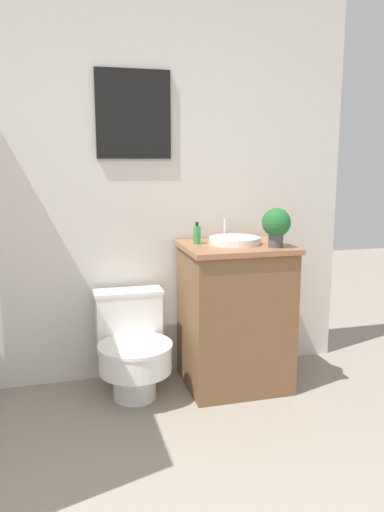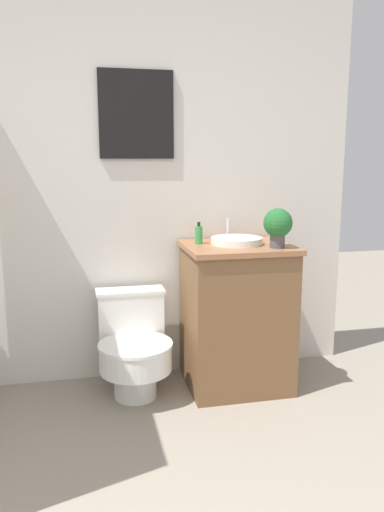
% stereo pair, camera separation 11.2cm
% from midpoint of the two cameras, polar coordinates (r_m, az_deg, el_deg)
% --- Properties ---
extents(wall_back, '(3.43, 0.07, 2.50)m').
position_cam_midpoint_polar(wall_back, '(3.06, -14.15, 8.54)').
color(wall_back, silver).
rests_on(wall_back, ground_plane).
extents(toilet, '(0.42, 0.54, 0.60)m').
position_cam_midpoint_polar(toilet, '(2.98, -7.88, -10.32)').
color(toilet, white).
rests_on(toilet, ground_plane).
extents(vanity, '(0.63, 0.54, 0.88)m').
position_cam_midpoint_polar(vanity, '(3.05, 3.84, -6.77)').
color(vanity, brown).
rests_on(vanity, ground_plane).
extents(sink, '(0.31, 0.34, 0.13)m').
position_cam_midpoint_polar(sink, '(2.96, 3.81, 1.80)').
color(sink, white).
rests_on(sink, vanity).
extents(soap_bottle, '(0.05, 0.05, 0.13)m').
position_cam_midpoint_polar(soap_bottle, '(2.95, -0.52, 2.45)').
color(soap_bottle, green).
rests_on(soap_bottle, vanity).
extents(potted_plant, '(0.16, 0.16, 0.22)m').
position_cam_midpoint_polar(potted_plant, '(2.86, 8.50, 3.59)').
color(potted_plant, '#4C4C51').
rests_on(potted_plant, vanity).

